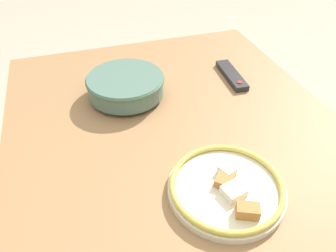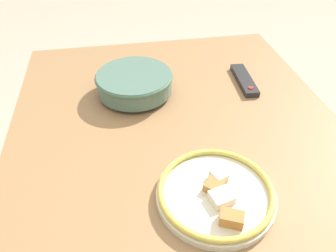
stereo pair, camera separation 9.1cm
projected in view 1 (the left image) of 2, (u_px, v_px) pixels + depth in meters
The scene contains 4 objects.
dining_table at pixel (181, 158), 0.98m from camera, with size 1.27×0.98×0.73m.
noodle_bowl at pixel (126, 85), 1.06m from camera, with size 0.25×0.25×0.08m.
food_plate at pixel (227, 188), 0.76m from camera, with size 0.28×0.28×0.05m.
tv_remote at pixel (232, 75), 1.17m from camera, with size 0.20×0.06×0.02m.
Camera 1 is at (0.65, -0.25, 1.34)m, focal length 35.00 mm.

